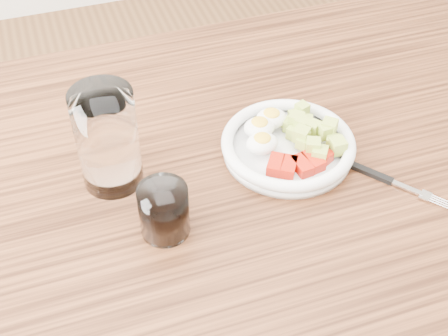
{
  "coord_description": "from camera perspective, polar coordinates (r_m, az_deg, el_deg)",
  "views": [
    {
      "loc": [
        -0.23,
        -0.62,
        1.45
      ],
      "look_at": [
        -0.01,
        0.01,
        0.8
      ],
      "focal_mm": 50.0,
      "sensor_mm": 36.0,
      "label": 1
    }
  ],
  "objects": [
    {
      "name": "dining_table",
      "position": [
        1.02,
        0.71,
        -5.5
      ],
      "size": [
        1.5,
        0.9,
        0.77
      ],
      "color": "brown",
      "rests_on": "ground"
    },
    {
      "name": "bowl",
      "position": [
        0.99,
        5.86,
        2.28
      ],
      "size": [
        0.21,
        0.21,
        0.05
      ],
      "color": "white",
      "rests_on": "dining_table"
    },
    {
      "name": "fork",
      "position": [
        0.98,
        14.22,
        -0.84
      ],
      "size": [
        0.12,
        0.14,
        0.01
      ],
      "color": "black",
      "rests_on": "dining_table"
    },
    {
      "name": "water_glass",
      "position": [
        0.92,
        -10.62,
        2.62
      ],
      "size": [
        0.09,
        0.09,
        0.16
      ],
      "primitive_type": "cylinder",
      "color": "white",
      "rests_on": "dining_table"
    },
    {
      "name": "coffee_glass",
      "position": [
        0.86,
        -5.51,
        -3.93
      ],
      "size": [
        0.07,
        0.07,
        0.08
      ],
      "color": "white",
      "rests_on": "dining_table"
    }
  ]
}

